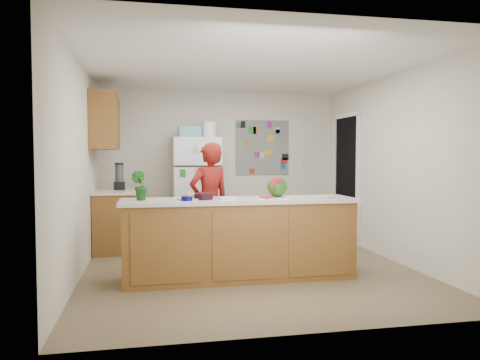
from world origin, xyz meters
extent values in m
cube|color=brown|center=(0.00, 0.00, -0.01)|extent=(4.00, 4.50, 0.02)
cube|color=beige|center=(0.00, 2.26, 1.25)|extent=(4.00, 0.02, 2.50)
cube|color=beige|center=(-2.01, 0.00, 1.25)|extent=(0.02, 4.50, 2.50)
cube|color=beige|center=(2.01, 0.00, 1.25)|extent=(0.02, 4.50, 2.50)
cube|color=white|center=(0.00, 0.00, 2.51)|extent=(4.00, 4.50, 0.02)
cube|color=black|center=(1.99, 1.45, 1.02)|extent=(0.03, 0.85, 2.04)
cube|color=brown|center=(-0.20, -0.50, 0.44)|extent=(2.60, 0.62, 0.88)
cube|color=silver|center=(-0.20, -0.50, 0.90)|extent=(2.68, 0.70, 0.04)
cube|color=brown|center=(-1.69, 1.35, 0.43)|extent=(0.60, 0.80, 0.86)
cube|color=silver|center=(-1.69, 1.35, 0.88)|extent=(0.64, 0.84, 0.04)
cube|color=brown|center=(-1.82, 1.30, 1.90)|extent=(0.35, 1.00, 0.80)
cube|color=silver|center=(-0.45, 1.88, 0.85)|extent=(0.75, 0.70, 1.70)
cube|color=#5999B2|center=(-0.55, 1.88, 1.79)|extent=(0.35, 0.28, 0.18)
cube|color=slate|center=(0.75, 2.24, 1.55)|extent=(0.95, 0.01, 0.95)
imported|color=maroon|center=(-0.43, 0.39, 0.79)|extent=(0.68, 0.57, 1.58)
cylinder|color=black|center=(-1.64, 1.50, 1.09)|extent=(0.12, 0.12, 0.38)
cube|color=white|center=(0.18, -0.52, 0.93)|extent=(0.39, 0.31, 0.01)
sphere|color=#2D5C1C|center=(0.24, -0.50, 1.05)|extent=(0.23, 0.23, 0.23)
cylinder|color=#C73C31|center=(0.09, -0.57, 0.94)|extent=(0.15, 0.15, 0.02)
cylinder|color=black|center=(-0.61, -0.50, 0.96)|extent=(0.25, 0.25, 0.07)
cylinder|color=white|center=(-0.66, -0.42, 0.95)|extent=(0.23, 0.23, 0.06)
cylinder|color=#010258|center=(-0.81, -0.62, 0.95)|extent=(0.16, 0.16, 0.05)
cylinder|color=beige|center=(-0.78, -0.51, 0.93)|extent=(0.34, 0.34, 0.02)
cube|color=silver|center=(-0.36, -0.51, 0.93)|extent=(0.23, 0.22, 0.02)
cube|color=gray|center=(0.85, -0.63, 0.93)|extent=(0.09, 0.06, 0.01)
imported|color=#15400F|center=(-1.32, -0.45, 1.08)|extent=(0.23, 0.21, 0.33)
camera|label=1|loc=(-1.23, -5.71, 1.41)|focal=35.00mm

